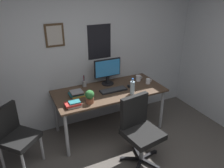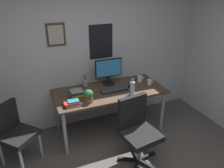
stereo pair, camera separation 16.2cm
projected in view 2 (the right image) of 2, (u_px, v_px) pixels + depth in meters
wall_back at (82, 50)px, 3.60m from camera, size 4.40×0.10×2.60m
desk at (110, 94)px, 3.57m from camera, size 1.74×0.79×0.74m
office_chair at (137, 128)px, 2.98m from camera, size 0.57×0.57×0.95m
side_chair at (14, 131)px, 2.97m from camera, size 0.59×0.59×0.88m
monitor at (109, 70)px, 3.66m from camera, size 0.46×0.20×0.43m
keyboard at (114, 90)px, 3.51m from camera, size 0.43×0.15×0.03m
computer_mouse at (130, 86)px, 3.62m from camera, size 0.06×0.11×0.04m
water_bottle at (132, 88)px, 3.37m from camera, size 0.07×0.07×0.25m
coffee_mug_near at (140, 79)px, 3.83m from camera, size 0.12×0.08×0.10m
coffee_mug_far at (150, 82)px, 3.72m from camera, size 0.11×0.08×0.09m
potted_plant at (89, 96)px, 3.14m from camera, size 0.13×0.13×0.19m
pen_cup at (85, 83)px, 3.67m from camera, size 0.07×0.07×0.20m
book_stack_left at (72, 103)px, 3.09m from camera, size 0.22×0.15×0.07m
book_stack_right at (77, 93)px, 3.37m from camera, size 0.23×0.18×0.08m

